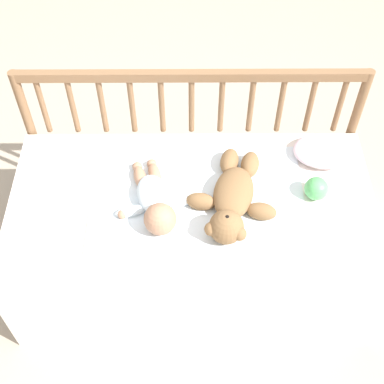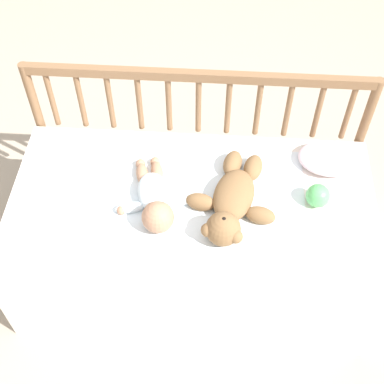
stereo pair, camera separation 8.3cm
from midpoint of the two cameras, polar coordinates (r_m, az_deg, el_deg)
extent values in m
plane|color=tan|center=(2.26, -1.06, -7.91)|extent=(12.00, 12.00, 0.00)
cube|color=white|center=(2.08, -1.14, -4.87)|extent=(1.31, 0.69, 0.44)
cylinder|color=brown|center=(2.29, -17.36, 4.99)|extent=(0.04, 0.04, 0.73)
cylinder|color=brown|center=(2.27, 15.24, 5.16)|extent=(0.04, 0.04, 0.73)
cube|color=brown|center=(1.95, -1.29, 12.26)|extent=(1.28, 0.03, 0.04)
cylinder|color=brown|center=(2.14, -16.70, 8.70)|extent=(0.02, 0.02, 0.25)
cylinder|color=brown|center=(2.11, -13.72, 8.83)|extent=(0.02, 0.02, 0.25)
cylinder|color=brown|center=(2.08, -10.67, 8.94)|extent=(0.02, 0.02, 0.25)
cylinder|color=brown|center=(2.07, -7.56, 9.03)|extent=(0.02, 0.02, 0.25)
cylinder|color=brown|center=(2.05, -4.40, 9.09)|extent=(0.02, 0.02, 0.25)
cylinder|color=brown|center=(2.05, -1.22, 9.13)|extent=(0.02, 0.02, 0.25)
cylinder|color=brown|center=(2.05, 1.97, 9.14)|extent=(0.02, 0.02, 0.25)
cylinder|color=brown|center=(2.06, 5.14, 9.12)|extent=(0.02, 0.02, 0.25)
cylinder|color=brown|center=(2.07, 8.29, 9.07)|extent=(0.02, 0.02, 0.25)
cylinder|color=brown|center=(2.09, 11.38, 9.00)|extent=(0.02, 0.02, 0.25)
cylinder|color=brown|center=(2.12, 14.41, 8.90)|extent=(0.02, 0.02, 0.25)
cube|color=white|center=(1.90, -0.66, -0.86)|extent=(0.76, 0.51, 0.01)
ellipsoid|color=olive|center=(1.87, 3.20, -0.11)|extent=(0.18, 0.25, 0.09)
sphere|color=olive|center=(1.77, 2.35, -3.78)|extent=(0.12, 0.12, 0.12)
sphere|color=tan|center=(1.74, 2.39, -3.17)|extent=(0.05, 0.05, 0.05)
sphere|color=black|center=(1.72, 2.41, -2.78)|extent=(0.02, 0.02, 0.02)
sphere|color=olive|center=(1.75, 3.76, -4.52)|extent=(0.05, 0.05, 0.05)
sphere|color=olive|center=(1.76, 0.72, -4.01)|extent=(0.05, 0.05, 0.05)
ellipsoid|color=olive|center=(1.85, 6.15, -2.10)|extent=(0.11, 0.08, 0.06)
ellipsoid|color=olive|center=(1.86, -0.30, -1.05)|extent=(0.11, 0.08, 0.06)
ellipsoid|color=olive|center=(1.98, 5.01, 2.90)|extent=(0.09, 0.13, 0.07)
ellipsoid|color=olive|center=(1.98, 2.82, 3.25)|extent=(0.09, 0.13, 0.07)
ellipsoid|color=white|center=(1.89, -5.45, -0.28)|extent=(0.15, 0.19, 0.07)
sphere|color=tan|center=(1.79, -4.74, -2.93)|extent=(0.11, 0.11, 0.11)
ellipsoid|color=white|center=(1.88, -2.57, -1.03)|extent=(0.11, 0.06, 0.04)
ellipsoid|color=white|center=(1.87, -7.79, -2.08)|extent=(0.11, 0.06, 0.04)
sphere|color=tan|center=(1.88, -1.58, -0.96)|extent=(0.03, 0.03, 0.03)
sphere|color=tan|center=(1.87, -8.73, -2.40)|extent=(0.03, 0.03, 0.03)
ellipsoid|color=tan|center=(1.96, -5.19, 1.86)|extent=(0.07, 0.11, 0.04)
ellipsoid|color=tan|center=(1.96, -6.77, 1.55)|extent=(0.07, 0.11, 0.04)
sphere|color=tan|center=(2.00, -5.49, 2.96)|extent=(0.04, 0.04, 0.04)
sphere|color=tan|center=(1.99, -7.04, 2.66)|extent=(0.04, 0.04, 0.04)
sphere|color=#59BF66|center=(1.93, 11.93, 0.33)|extent=(0.08, 0.08, 0.08)
ellipsoid|color=silver|center=(2.07, 12.76, 4.26)|extent=(0.23, 0.18, 0.06)
camera|label=1|loc=(0.04, -91.28, -1.62)|focal=50.00mm
camera|label=2|loc=(0.04, 88.72, 1.62)|focal=50.00mm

